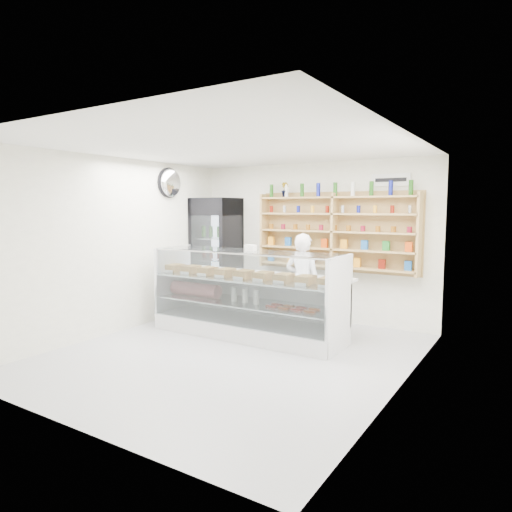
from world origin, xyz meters
The scene contains 8 objects.
room centered at (0.00, 0.00, 1.40)m, with size 5.00×5.00×5.00m.
display_counter centered at (-0.34, 0.89, 0.37)m, with size 3.10×0.93×1.35m.
shop_worker centered at (0.28, 1.58, 0.80)m, with size 0.58×0.38×1.60m, color white.
drinks_cooler centered at (-1.85, 2.11, 1.10)m, with size 0.82×0.80×2.19m.
wall_shelving centered at (0.50, 2.34, 1.59)m, with size 2.84×0.28×1.33m.
potted_plant centered at (-0.46, 2.34, 2.33)m, with size 0.15×0.12×0.27m, color #1E6626.
security_mirror centered at (-2.17, 1.20, 2.45)m, with size 0.15×0.50×0.50m, color silver.
wall_sign centered at (1.40, 2.47, 2.45)m, with size 0.62×0.03×0.20m, color white.
Camera 1 is at (3.50, -4.98, 2.00)m, focal length 32.00 mm.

